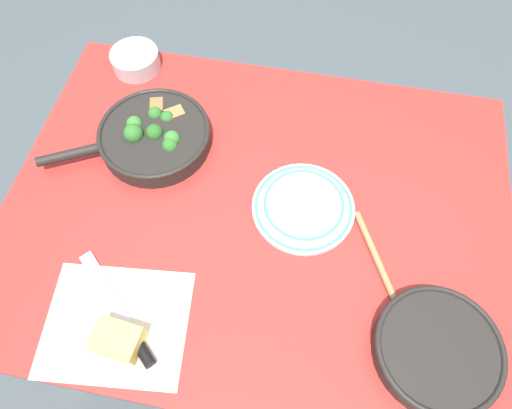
# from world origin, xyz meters

# --- Properties ---
(ground_plane) EXTENTS (14.00, 14.00, 0.00)m
(ground_plane) POSITION_xyz_m (0.00, 0.00, 0.00)
(ground_plane) COLOR #424C51
(dining_table_red) EXTENTS (1.18, 0.91, 0.74)m
(dining_table_red) POSITION_xyz_m (0.00, 0.00, 0.66)
(dining_table_red) COLOR #B72D28
(dining_table_red) RESTS_ON ground_plane
(skillet_broccoli) EXTENTS (0.40, 0.28, 0.08)m
(skillet_broccoli) POSITION_xyz_m (0.29, -0.14, 0.77)
(skillet_broccoli) COLOR black
(skillet_broccoli) RESTS_ON dining_table_red
(skillet_eggs) EXTENTS (0.30, 0.36, 0.05)m
(skillet_eggs) POSITION_xyz_m (-0.41, 0.26, 0.77)
(skillet_eggs) COLOR black
(skillet_eggs) RESTS_ON dining_table_red
(wooden_spoon) EXTENTS (0.18, 0.31, 0.02)m
(wooden_spoon) POSITION_xyz_m (-0.33, 0.16, 0.75)
(wooden_spoon) COLOR #A87A4C
(wooden_spoon) RESTS_ON dining_table_red
(parchment_sheet) EXTENTS (0.32, 0.27, 0.00)m
(parchment_sheet) POSITION_xyz_m (0.23, 0.32, 0.74)
(parchment_sheet) COLOR beige
(parchment_sheet) RESTS_ON dining_table_red
(grater_knife) EXTENTS (0.23, 0.22, 0.02)m
(grater_knife) POSITION_xyz_m (0.21, 0.32, 0.75)
(grater_knife) COLOR silver
(grater_knife) RESTS_ON dining_table_red
(cheese_block) EXTENTS (0.10, 0.08, 0.05)m
(cheese_block) POSITION_xyz_m (0.21, 0.36, 0.77)
(cheese_block) COLOR #E0C15B
(cheese_block) RESTS_ON dining_table_red
(dinner_plate_stack) EXTENTS (0.24, 0.24, 0.03)m
(dinner_plate_stack) POSITION_xyz_m (-0.11, -0.02, 0.75)
(dinner_plate_stack) COLOR white
(dinner_plate_stack) RESTS_ON dining_table_red
(prep_bowl_steel) EXTENTS (0.13, 0.13, 0.05)m
(prep_bowl_steel) POSITION_xyz_m (0.42, -0.38, 0.77)
(prep_bowl_steel) COLOR #B7B7BC
(prep_bowl_steel) RESTS_ON dining_table_red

